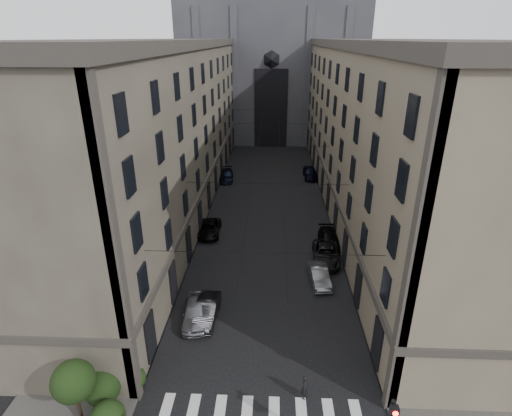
# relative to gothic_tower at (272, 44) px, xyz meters

# --- Properties ---
(sidewalk_left) EXTENTS (7.00, 80.00, 0.15)m
(sidewalk_left) POSITION_rel_gothic_tower_xyz_m (-10.50, -38.96, -17.72)
(sidewalk_left) COLOR #383533
(sidewalk_left) RESTS_ON ground
(sidewalk_right) EXTENTS (7.00, 80.00, 0.15)m
(sidewalk_right) POSITION_rel_gothic_tower_xyz_m (10.50, -38.96, -17.72)
(sidewalk_right) COLOR #383533
(sidewalk_right) RESTS_ON ground
(building_left) EXTENTS (13.60, 60.60, 18.85)m
(building_left) POSITION_rel_gothic_tower_xyz_m (-13.44, -38.96, -8.45)
(building_left) COLOR #453F35
(building_left) RESTS_ON ground
(building_right) EXTENTS (13.60, 60.60, 18.85)m
(building_right) POSITION_rel_gothic_tower_xyz_m (13.44, -38.96, -8.45)
(building_right) COLOR #645B48
(building_right) RESTS_ON ground
(gothic_tower) EXTENTS (35.00, 23.00, 58.00)m
(gothic_tower) POSITION_rel_gothic_tower_xyz_m (0.00, 0.00, 0.00)
(gothic_tower) COLOR #2D2D33
(gothic_tower) RESTS_ON ground
(shrub_cluster) EXTENTS (3.90, 4.40, 3.90)m
(shrub_cluster) POSITION_rel_gothic_tower_xyz_m (-8.72, -69.95, -16.00)
(shrub_cluster) COLOR black
(shrub_cluster) RESTS_ON sidewalk_left
(tram_wires) EXTENTS (14.00, 60.00, 0.43)m
(tram_wires) POSITION_rel_gothic_tower_xyz_m (0.00, -39.33, -10.55)
(tram_wires) COLOR black
(tram_wires) RESTS_ON ground
(car_left_near) EXTENTS (2.23, 4.56, 1.50)m
(car_left_near) POSITION_rel_gothic_tower_xyz_m (-4.98, -61.86, -17.05)
(car_left_near) COLOR gray
(car_left_near) RESTS_ON ground
(car_left_midnear) EXTENTS (1.66, 4.33, 1.41)m
(car_left_midnear) POSITION_rel_gothic_tower_xyz_m (-4.20, -61.61, -17.09)
(car_left_midnear) COLOR black
(car_left_midnear) RESTS_ON ground
(car_left_midfar) EXTENTS (2.28, 4.70, 1.29)m
(car_left_midfar) POSITION_rel_gothic_tower_xyz_m (-6.02, -47.99, -17.15)
(car_left_midfar) COLOR black
(car_left_midfar) RESTS_ON ground
(car_left_far) EXTENTS (2.42, 5.08, 1.43)m
(car_left_far) POSITION_rel_gothic_tower_xyz_m (-6.20, -30.66, -17.08)
(car_left_far) COLOR black
(car_left_far) RESTS_ON ground
(car_right_near) EXTENTS (1.83, 4.18, 1.34)m
(car_right_near) POSITION_rel_gothic_tower_xyz_m (4.49, -56.50, -17.13)
(car_right_near) COLOR slate
(car_right_near) RESTS_ON ground
(car_right_midnear) EXTENTS (2.71, 5.29, 1.43)m
(car_right_midnear) POSITION_rel_gothic_tower_xyz_m (5.47, -52.94, -17.08)
(car_right_midnear) COLOR black
(car_right_midnear) RESTS_ON ground
(car_right_midfar) EXTENTS (2.10, 4.76, 1.36)m
(car_right_midfar) POSITION_rel_gothic_tower_xyz_m (6.20, -49.95, -17.12)
(car_right_midfar) COLOR black
(car_right_midfar) RESTS_ON ground
(car_right_far) EXTENTS (2.06, 4.80, 1.62)m
(car_right_far) POSITION_rel_gothic_tower_xyz_m (6.02, -29.12, -16.99)
(car_right_far) COLOR black
(car_right_far) RESTS_ON ground
(pedestrian) EXTENTS (0.57, 0.67, 1.56)m
(pedestrian) POSITION_rel_gothic_tower_xyz_m (2.49, -68.32, -17.02)
(pedestrian) COLOR black
(pedestrian) RESTS_ON ground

